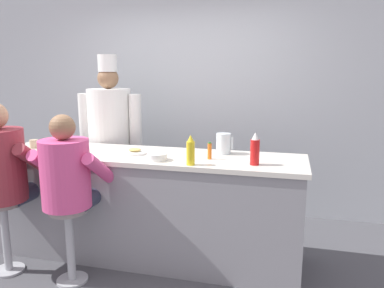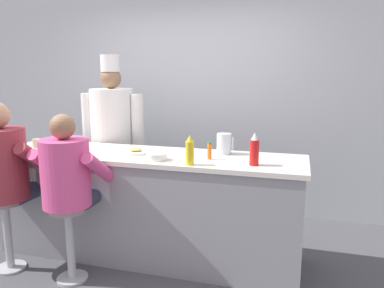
{
  "view_description": "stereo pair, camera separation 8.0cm",
  "coord_description": "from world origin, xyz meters",
  "px_view_note": "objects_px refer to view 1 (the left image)",
  "views": [
    {
      "loc": [
        1.24,
        -2.73,
        1.71
      ],
      "look_at": [
        0.44,
        0.32,
        1.1
      ],
      "focal_mm": 35.0,
      "sensor_mm": 36.0,
      "label": 1
    },
    {
      "loc": [
        1.31,
        -2.7,
        1.71
      ],
      "look_at": [
        0.44,
        0.32,
        1.1
      ],
      "focal_mm": 35.0,
      "sensor_mm": 36.0,
      "label": 2
    }
  ],
  "objects_px": {
    "hot_sauce_bottle_orange": "(210,151)",
    "diner_seated_maroon": "(2,168)",
    "ketchup_bottle_red": "(255,150)",
    "diner_seated_pink": "(68,178)",
    "coffee_mug_tan": "(34,144)",
    "cook_in_whites_near": "(110,134)",
    "mustard_bottle_yellow": "(191,151)",
    "water_pitcher_clear": "(224,144)",
    "breakfast_plate": "(135,152)",
    "cereal_bowl": "(157,157)"
  },
  "relations": [
    {
      "from": "water_pitcher_clear",
      "to": "diner_seated_pink",
      "type": "height_order",
      "value": "diner_seated_pink"
    },
    {
      "from": "diner_seated_maroon",
      "to": "breakfast_plate",
      "type": "bearing_deg",
      "value": 29.9
    },
    {
      "from": "coffee_mug_tan",
      "to": "diner_seated_maroon",
      "type": "height_order",
      "value": "diner_seated_maroon"
    },
    {
      "from": "mustard_bottle_yellow",
      "to": "water_pitcher_clear",
      "type": "relative_size",
      "value": 1.3
    },
    {
      "from": "hot_sauce_bottle_orange",
      "to": "diner_seated_pink",
      "type": "height_order",
      "value": "diner_seated_pink"
    },
    {
      "from": "coffee_mug_tan",
      "to": "cereal_bowl",
      "type": "bearing_deg",
      "value": -7.88
    },
    {
      "from": "hot_sauce_bottle_orange",
      "to": "diner_seated_maroon",
      "type": "bearing_deg",
      "value": -163.22
    },
    {
      "from": "coffee_mug_tan",
      "to": "breakfast_plate",
      "type": "bearing_deg",
      "value": 1.13
    },
    {
      "from": "coffee_mug_tan",
      "to": "water_pitcher_clear",
      "type": "bearing_deg",
      "value": 6.51
    },
    {
      "from": "mustard_bottle_yellow",
      "to": "breakfast_plate",
      "type": "bearing_deg",
      "value": 154.3
    },
    {
      "from": "diner_seated_pink",
      "to": "diner_seated_maroon",
      "type": "bearing_deg",
      "value": 179.61
    },
    {
      "from": "ketchup_bottle_red",
      "to": "cereal_bowl",
      "type": "relative_size",
      "value": 1.55
    },
    {
      "from": "hot_sauce_bottle_orange",
      "to": "coffee_mug_tan",
      "type": "distance_m",
      "value": 1.75
    },
    {
      "from": "mustard_bottle_yellow",
      "to": "hot_sauce_bottle_orange",
      "type": "bearing_deg",
      "value": 66.47
    },
    {
      "from": "ketchup_bottle_red",
      "to": "coffee_mug_tan",
      "type": "height_order",
      "value": "ketchup_bottle_red"
    },
    {
      "from": "cereal_bowl",
      "to": "cook_in_whites_near",
      "type": "height_order",
      "value": "cook_in_whites_near"
    },
    {
      "from": "water_pitcher_clear",
      "to": "coffee_mug_tan",
      "type": "height_order",
      "value": "water_pitcher_clear"
    },
    {
      "from": "mustard_bottle_yellow",
      "to": "hot_sauce_bottle_orange",
      "type": "relative_size",
      "value": 1.67
    },
    {
      "from": "ketchup_bottle_red",
      "to": "coffee_mug_tan",
      "type": "bearing_deg",
      "value": 176.38
    },
    {
      "from": "ketchup_bottle_red",
      "to": "mustard_bottle_yellow",
      "type": "distance_m",
      "value": 0.51
    },
    {
      "from": "water_pitcher_clear",
      "to": "coffee_mug_tan",
      "type": "relative_size",
      "value": 1.54
    },
    {
      "from": "cook_in_whites_near",
      "to": "hot_sauce_bottle_orange",
      "type": "bearing_deg",
      "value": -28.22
    },
    {
      "from": "mustard_bottle_yellow",
      "to": "coffee_mug_tan",
      "type": "height_order",
      "value": "mustard_bottle_yellow"
    },
    {
      "from": "cereal_bowl",
      "to": "hot_sauce_bottle_orange",
      "type": "bearing_deg",
      "value": 20.4
    },
    {
      "from": "coffee_mug_tan",
      "to": "cook_in_whites_near",
      "type": "relative_size",
      "value": 0.06
    },
    {
      "from": "hot_sauce_bottle_orange",
      "to": "coffee_mug_tan",
      "type": "height_order",
      "value": "hot_sauce_bottle_orange"
    },
    {
      "from": "hot_sauce_bottle_orange",
      "to": "cereal_bowl",
      "type": "bearing_deg",
      "value": -159.6
    },
    {
      "from": "breakfast_plate",
      "to": "diner_seated_maroon",
      "type": "relative_size",
      "value": 0.17
    },
    {
      "from": "hot_sauce_bottle_orange",
      "to": "diner_seated_maroon",
      "type": "relative_size",
      "value": 0.1
    },
    {
      "from": "water_pitcher_clear",
      "to": "breakfast_plate",
      "type": "relative_size",
      "value": 0.74
    },
    {
      "from": "ketchup_bottle_red",
      "to": "water_pitcher_clear",
      "type": "xyz_separation_m",
      "value": [
        -0.31,
        0.34,
        -0.03
      ]
    },
    {
      "from": "cook_in_whites_near",
      "to": "water_pitcher_clear",
      "type": "bearing_deg",
      "value": -18.16
    },
    {
      "from": "mustard_bottle_yellow",
      "to": "water_pitcher_clear",
      "type": "distance_m",
      "value": 0.51
    },
    {
      "from": "water_pitcher_clear",
      "to": "breakfast_plate",
      "type": "height_order",
      "value": "water_pitcher_clear"
    },
    {
      "from": "water_pitcher_clear",
      "to": "diner_seated_maroon",
      "type": "bearing_deg",
      "value": -156.99
    },
    {
      "from": "mustard_bottle_yellow",
      "to": "water_pitcher_clear",
      "type": "height_order",
      "value": "mustard_bottle_yellow"
    },
    {
      "from": "ketchup_bottle_red",
      "to": "diner_seated_maroon",
      "type": "height_order",
      "value": "diner_seated_maroon"
    },
    {
      "from": "mustard_bottle_yellow",
      "to": "hot_sauce_bottle_orange",
      "type": "distance_m",
      "value": 0.26
    },
    {
      "from": "cereal_bowl",
      "to": "coffee_mug_tan",
      "type": "relative_size",
      "value": 1.41
    },
    {
      "from": "mustard_bottle_yellow",
      "to": "breakfast_plate",
      "type": "xyz_separation_m",
      "value": [
        -0.6,
        0.29,
        -0.1
      ]
    },
    {
      "from": "mustard_bottle_yellow",
      "to": "water_pitcher_clear",
      "type": "xyz_separation_m",
      "value": [
        0.18,
        0.48,
        -0.02
      ]
    },
    {
      "from": "coffee_mug_tan",
      "to": "cook_in_whites_near",
      "type": "height_order",
      "value": "cook_in_whites_near"
    },
    {
      "from": "breakfast_plate",
      "to": "coffee_mug_tan",
      "type": "height_order",
      "value": "coffee_mug_tan"
    },
    {
      "from": "breakfast_plate",
      "to": "diner_seated_maroon",
      "type": "height_order",
      "value": "diner_seated_maroon"
    },
    {
      "from": "cereal_bowl",
      "to": "diner_seated_maroon",
      "type": "height_order",
      "value": "diner_seated_maroon"
    },
    {
      "from": "mustard_bottle_yellow",
      "to": "diner_seated_maroon",
      "type": "relative_size",
      "value": 0.17
    },
    {
      "from": "hot_sauce_bottle_orange",
      "to": "coffee_mug_tan",
      "type": "xyz_separation_m",
      "value": [
        -1.75,
        0.03,
        -0.03
      ]
    },
    {
      "from": "ketchup_bottle_red",
      "to": "hot_sauce_bottle_orange",
      "type": "bearing_deg",
      "value": 164.81
    },
    {
      "from": "diner_seated_pink",
      "to": "cook_in_whites_near",
      "type": "xyz_separation_m",
      "value": [
        -0.22,
        1.18,
        0.16
      ]
    },
    {
      "from": "ketchup_bottle_red",
      "to": "diner_seated_pink",
      "type": "xyz_separation_m",
      "value": [
        -1.43,
        -0.4,
        -0.22
      ]
    }
  ]
}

